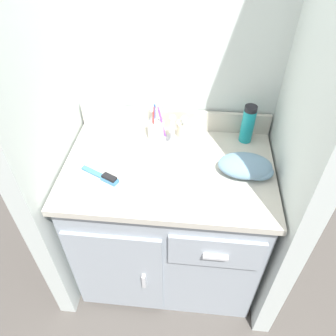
{
  "coord_description": "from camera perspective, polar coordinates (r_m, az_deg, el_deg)",
  "views": [
    {
      "loc": [
        0.1,
        -1.0,
        1.71
      ],
      "look_at": [
        0.0,
        -0.03,
        0.8
      ],
      "focal_mm": 35.0,
      "sensor_mm": 36.0,
      "label": 1
    }
  ],
  "objects": [
    {
      "name": "toothbrush_cup",
      "position": [
        1.49,
        -2.1,
        6.85
      ],
      "size": [
        0.09,
        0.08,
        0.19
      ],
      "color": "silver",
      "rests_on": "vanity"
    },
    {
      "name": "sink_faucet",
      "position": [
        1.47,
        0.76,
        5.99
      ],
      "size": [
        0.09,
        0.09,
        0.14
      ],
      "color": "silver",
      "rests_on": "vanity"
    },
    {
      "name": "hand_towel",
      "position": [
        1.37,
        13.72,
        0.31
      ],
      "size": [
        0.22,
        0.15,
        0.07
      ],
      "color": "#6B8EA8",
      "rests_on": "vanity"
    },
    {
      "name": "vanity",
      "position": [
        1.65,
        0.03,
        -9.35
      ],
      "size": [
        0.89,
        0.59,
        0.78
      ],
      "color": "#9EA8B2",
      "rests_on": "ground_plane"
    },
    {
      "name": "wall_back",
      "position": [
        1.48,
        1.49,
        18.56
      ],
      "size": [
        1.07,
        0.08,
        2.2
      ],
      "primitive_type": "cube",
      "color": "silver",
      "rests_on": "ground_plane"
    },
    {
      "name": "wall_right",
      "position": [
        1.24,
        23.8,
        9.62
      ],
      "size": [
        0.08,
        0.65,
        2.2
      ],
      "primitive_type": "cube",
      "color": "silver",
      "rests_on": "ground_plane"
    },
    {
      "name": "hairbrush",
      "position": [
        1.34,
        -11.04,
        -1.51
      ],
      "size": [
        0.17,
        0.1,
        0.03
      ],
      "rotation": [
        0.0,
        0.0,
        -0.46
      ],
      "color": "teal",
      "rests_on": "vanity"
    },
    {
      "name": "soap_dispenser",
      "position": [
        1.49,
        2.76,
        6.57
      ],
      "size": [
        0.06,
        0.07,
        0.12
      ],
      "color": "beige",
      "rests_on": "vanity"
    },
    {
      "name": "ground_plane",
      "position": [
        1.99,
        0.09,
        -16.39
      ],
      "size": [
        6.0,
        6.0,
        0.0
      ],
      "primitive_type": "plane",
      "color": "#4C4742"
    },
    {
      "name": "shaving_cream_can",
      "position": [
        1.5,
        13.74,
        7.43
      ],
      "size": [
        0.06,
        0.06,
        0.18
      ],
      "color": "teal",
      "rests_on": "vanity"
    },
    {
      "name": "wall_left",
      "position": [
        1.32,
        -22.27,
        12.05
      ],
      "size": [
        0.08,
        0.65,
        2.2
      ],
      "primitive_type": "cube",
      "color": "silver",
      "rests_on": "ground_plane"
    },
    {
      "name": "backsplash",
      "position": [
        1.56,
        1.13,
        8.49
      ],
      "size": [
        0.89,
        0.02,
        0.1
      ],
      "color": "beige",
      "rests_on": "vanity"
    }
  ]
}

